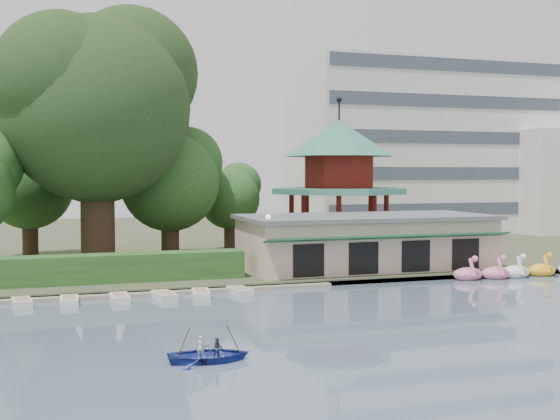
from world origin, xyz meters
name	(u,v)px	position (x,y,z in m)	size (l,w,h in m)	color
ground_plane	(369,356)	(0.00, 0.00, 0.00)	(220.00, 220.00, 0.00)	slate
shore	(169,238)	(0.00, 52.00, 0.20)	(220.00, 70.00, 0.40)	#424930
embankment	(254,287)	(0.00, 17.30, 0.15)	(220.00, 0.60, 0.30)	gray
dock	(57,298)	(-12.00, 17.20, 0.12)	(34.00, 1.60, 0.24)	gray
boathouse	(366,241)	(10.00, 21.97, 2.37)	(18.60, 9.39, 3.90)	#C3AB94
pavilion	(339,172)	(12.00, 32.00, 7.48)	(12.40, 12.40, 13.50)	#C3AB94
office_building	(443,154)	(32.67, 49.00, 9.73)	(38.00, 18.00, 20.00)	silver
hedge	(5,272)	(-15.00, 20.50, 1.30)	(30.00, 2.00, 1.80)	#2D5923
lamp_post	(268,234)	(1.50, 19.00, 3.34)	(0.36, 0.36, 4.28)	black
big_tree	(99,96)	(-8.81, 28.22, 13.09)	(15.19, 14.15, 19.90)	#3A281C
small_trees	(51,182)	(-12.26, 31.41, 6.70)	(39.36, 17.21, 10.95)	#3A281C
moored_rowboats	(20,303)	(-13.95, 15.79, 0.18)	(27.11, 2.77, 0.36)	silver
rowboat_with_passengers	(209,349)	(-6.34, 1.25, 0.47)	(4.79, 3.61, 2.01)	navy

